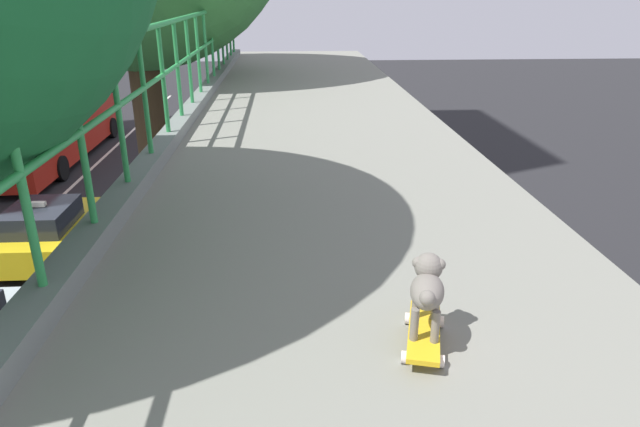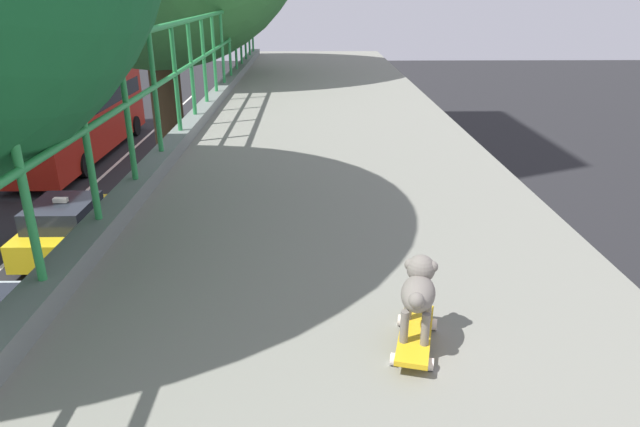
% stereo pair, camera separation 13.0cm
% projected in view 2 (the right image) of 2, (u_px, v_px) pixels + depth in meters
% --- Properties ---
extents(car_yellow_cab_seventh, '(1.98, 3.82, 1.66)m').
position_uv_depth(car_yellow_cab_seventh, '(70.00, 226.00, 15.32)').
color(car_yellow_cab_seventh, yellow).
rests_on(car_yellow_cab_seventh, ground).
extents(city_bus, '(2.59, 10.76, 3.46)m').
position_uv_depth(city_bus, '(78.00, 112.00, 23.73)').
color(city_bus, red).
rests_on(city_bus, ground).
extents(toy_skateboard, '(0.26, 0.49, 0.08)m').
position_uv_depth(toy_skateboard, '(415.00, 335.00, 2.46)').
color(toy_skateboard, gold).
rests_on(toy_skateboard, overpass_deck).
extents(small_dog, '(0.20, 0.35, 0.32)m').
position_uv_depth(small_dog, '(419.00, 288.00, 2.40)').
color(small_dog, slate).
rests_on(small_dog, toy_skateboard).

